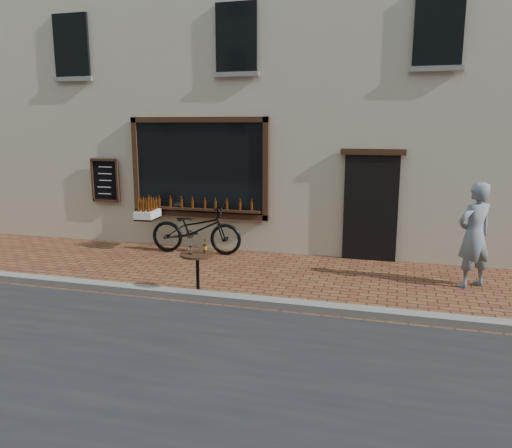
# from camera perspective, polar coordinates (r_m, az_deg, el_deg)

# --- Properties ---
(ground) EXTENTS (90.00, 90.00, 0.00)m
(ground) POSITION_cam_1_polar(r_m,az_deg,el_deg) (7.90, -2.88, -9.47)
(ground) COLOR #5A2F1D
(ground) RESTS_ON ground
(kerb) EXTENTS (90.00, 0.25, 0.12)m
(kerb) POSITION_cam_1_polar(r_m,az_deg,el_deg) (8.06, -2.43, -8.59)
(kerb) COLOR slate
(kerb) RESTS_ON ground
(shop_building) EXTENTS (28.00, 6.20, 10.00)m
(shop_building) POSITION_cam_1_polar(r_m,az_deg,el_deg) (13.88, 6.06, 20.32)
(shop_building) COLOR #BFB296
(shop_building) RESTS_ON ground
(cargo_bicycle) EXTENTS (2.40, 0.85, 1.15)m
(cargo_bicycle) POSITION_cam_1_polar(r_m,az_deg,el_deg) (11.07, -7.06, -0.54)
(cargo_bicycle) COLOR black
(cargo_bicycle) RESTS_ON ground
(bistro_table) EXTENTS (0.57, 0.57, 0.98)m
(bistro_table) POSITION_cam_1_polar(r_m,az_deg,el_deg) (8.28, -6.68, -4.76)
(bistro_table) COLOR black
(bistro_table) RESTS_ON ground
(pedestrian) EXTENTS (0.80, 0.76, 1.85)m
(pedestrian) POSITION_cam_1_polar(r_m,az_deg,el_deg) (9.41, 23.67, -1.18)
(pedestrian) COLOR slate
(pedestrian) RESTS_ON ground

